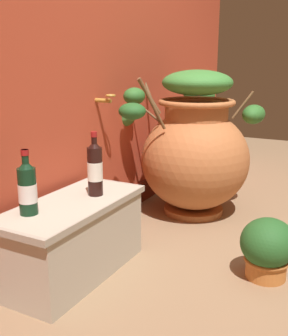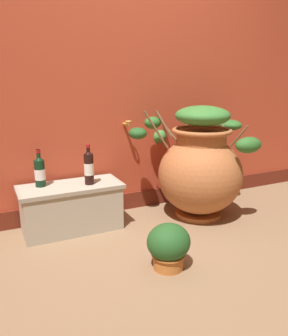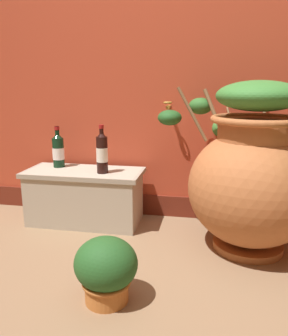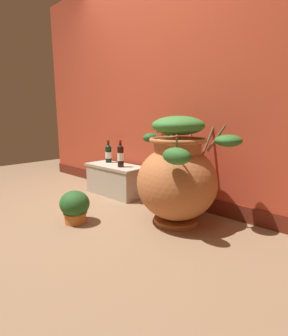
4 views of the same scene
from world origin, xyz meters
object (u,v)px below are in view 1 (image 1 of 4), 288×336
(wine_bottle_left, at_px, (95,167))
(potted_shrub, at_px, (268,248))
(terracotta_urn, at_px, (193,148))
(wine_bottle_middle, at_px, (27,187))

(wine_bottle_left, distance_m, potted_shrub, 0.89)
(terracotta_urn, xyz_separation_m, potted_shrub, (-0.66, -0.64, -0.29))
(terracotta_urn, distance_m, wine_bottle_left, 0.92)
(wine_bottle_left, height_order, wine_bottle_middle, wine_bottle_left)
(wine_bottle_left, bearing_deg, wine_bottle_middle, 163.20)
(terracotta_urn, distance_m, wine_bottle_middle, 1.28)
(wine_bottle_left, bearing_deg, potted_shrub, -71.96)
(terracotta_urn, xyz_separation_m, wine_bottle_middle, (-1.26, 0.25, 0.04))
(terracotta_urn, xyz_separation_m, wine_bottle_left, (-0.91, 0.15, 0.06))
(potted_shrub, bearing_deg, terracotta_urn, 44.12)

